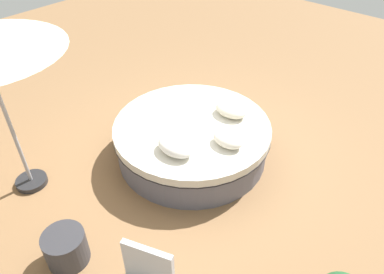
{
  "coord_description": "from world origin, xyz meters",
  "views": [
    {
      "loc": [
        -2.9,
        3.3,
        3.84
      ],
      "look_at": [
        0.0,
        0.0,
        0.36
      ],
      "focal_mm": 34.22,
      "sensor_mm": 36.0,
      "label": 1
    }
  ],
  "objects_px": {
    "throw_pillow_0": "(175,146)",
    "throw_pillow_1": "(228,139)",
    "throw_pillow_2": "(231,109)",
    "side_table": "(66,248)",
    "round_bed": "(192,140)"
  },
  "relations": [
    {
      "from": "throw_pillow_1",
      "to": "side_table",
      "type": "xyz_separation_m",
      "value": [
        0.53,
        2.36,
        -0.47
      ]
    },
    {
      "from": "throw_pillow_0",
      "to": "throw_pillow_1",
      "type": "xyz_separation_m",
      "value": [
        -0.43,
        -0.6,
        -0.01
      ]
    },
    {
      "from": "side_table",
      "to": "throw_pillow_2",
      "type": "bearing_deg",
      "value": -92.48
    },
    {
      "from": "throw_pillow_2",
      "to": "round_bed",
      "type": "bearing_deg",
      "value": 64.94
    },
    {
      "from": "throw_pillow_2",
      "to": "side_table",
      "type": "distance_m",
      "value": 3.01
    },
    {
      "from": "round_bed",
      "to": "throw_pillow_2",
      "type": "relative_size",
      "value": 4.65
    },
    {
      "from": "throw_pillow_0",
      "to": "throw_pillow_2",
      "type": "bearing_deg",
      "value": -91.42
    },
    {
      "from": "round_bed",
      "to": "throw_pillow_0",
      "type": "xyz_separation_m",
      "value": [
        -0.25,
        0.62,
        0.39
      ]
    },
    {
      "from": "throw_pillow_0",
      "to": "round_bed",
      "type": "bearing_deg",
      "value": -68.17
    },
    {
      "from": "throw_pillow_0",
      "to": "throw_pillow_2",
      "type": "relative_size",
      "value": 1.07
    },
    {
      "from": "throw_pillow_1",
      "to": "throw_pillow_2",
      "type": "relative_size",
      "value": 0.88
    },
    {
      "from": "round_bed",
      "to": "throw_pillow_2",
      "type": "bearing_deg",
      "value": -115.06
    },
    {
      "from": "throw_pillow_1",
      "to": "throw_pillow_2",
      "type": "height_order",
      "value": "throw_pillow_2"
    },
    {
      "from": "throw_pillow_1",
      "to": "throw_pillow_2",
      "type": "distance_m",
      "value": 0.73
    },
    {
      "from": "side_table",
      "to": "round_bed",
      "type": "bearing_deg",
      "value": -86.43
    }
  ]
}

